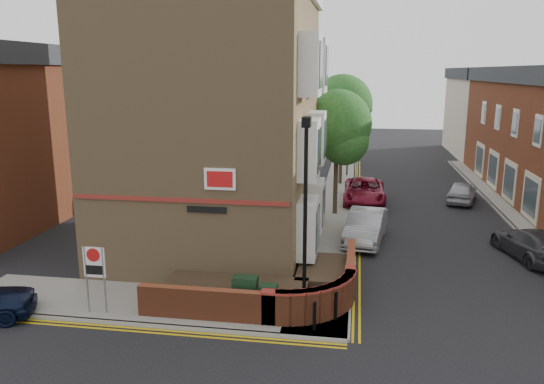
{
  "coord_description": "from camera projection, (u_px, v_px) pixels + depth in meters",
  "views": [
    {
      "loc": [
        3.07,
        -14.21,
        7.71
      ],
      "look_at": [
        0.13,
        4.0,
        3.49
      ],
      "focal_mm": 35.0,
      "sensor_mm": 36.0,
      "label": 1
    }
  ],
  "objects": [
    {
      "name": "garden_wall",
      "position": [
        261.0,
        300.0,
        18.28
      ],
      "size": [
        6.8,
        6.0,
        1.2
      ],
      "primitive_type": null,
      "color": "brown",
      "rests_on": "ground"
    },
    {
      "name": "pavement_main",
      "position": [
        336.0,
        205.0,
        30.94
      ],
      "size": [
        2.0,
        32.0,
        0.12
      ],
      "primitive_type": "cube",
      "color": "gray",
      "rests_on": "ground"
    },
    {
      "name": "corner_building",
      "position": [
        218.0,
        107.0,
        22.62
      ],
      "size": [
        8.95,
        10.4,
        13.6
      ],
      "color": "#95774F",
      "rests_on": "ground"
    },
    {
      "name": "yellow_lines_main",
      "position": [
        358.0,
        207.0,
        30.76
      ],
      "size": [
        0.28,
        32.0,
        0.01
      ],
      "primitive_type": "cube",
      "color": "gold",
      "rests_on": "ground"
    },
    {
      "name": "kerb_main_far",
      "position": [
        513.0,
        227.0,
        26.66
      ],
      "size": [
        0.15,
        40.0,
        0.12
      ],
      "primitive_type": "cube",
      "color": "gray",
      "rests_on": "ground"
    },
    {
      "name": "silver_car_far",
      "position": [
        462.0,
        192.0,
        31.75
      ],
      "size": [
        2.47,
        4.0,
        1.27
      ],
      "primitive_type": "imported",
      "rotation": [
        0.0,
        0.0,
        2.86
      ],
      "color": "#9C9DA3",
      "rests_on": "ground"
    },
    {
      "name": "pavement_corner",
      "position": [
        154.0,
        304.0,
        17.84
      ],
      "size": [
        13.0,
        3.0,
        0.12
      ],
      "primitive_type": "cube",
      "color": "gray",
      "rests_on": "ground"
    },
    {
      "name": "bollard_far",
      "position": [
        336.0,
        306.0,
        16.49
      ],
      "size": [
        0.11,
        0.11,
        0.9
      ],
      "primitive_type": "cylinder",
      "color": "black",
      "rests_on": "pavement_corner"
    },
    {
      "name": "lamppost",
      "position": [
        305.0,
        219.0,
        16.03
      ],
      "size": [
        0.25,
        0.5,
        6.3
      ],
      "color": "black",
      "rests_on": "pavement_corner"
    },
    {
      "name": "tree_far",
      "position": [
        345.0,
        106.0,
        43.37
      ],
      "size": [
        3.81,
        3.81,
        7.0
      ],
      "color": "#382B1E",
      "rests_on": "pavement_main"
    },
    {
      "name": "traffic_light_assembly",
      "position": [
        348.0,
        140.0,
        38.93
      ],
      "size": [
        0.2,
        0.16,
        4.2
      ],
      "color": "black",
      "rests_on": "pavement_main"
    },
    {
      "name": "silver_car_near",
      "position": [
        366.0,
        226.0,
        24.37
      ],
      "size": [
        2.18,
        4.64,
        1.47
      ],
      "primitive_type": "imported",
      "rotation": [
        0.0,
        0.0,
        -0.14
      ],
      "color": "#929399",
      "rests_on": "ground"
    },
    {
      "name": "yellow_lines_side",
      "position": [
        133.0,
        330.0,
        16.17
      ],
      "size": [
        13.0,
        0.28,
        0.01
      ],
      "primitive_type": "cube",
      "color": "gold",
      "rests_on": "ground"
    },
    {
      "name": "utility_cabinet_large",
      "position": [
        245.0,
        294.0,
        17.01
      ],
      "size": [
        0.8,
        0.45,
        1.2
      ],
      "primitive_type": "cube",
      "color": "#15311C",
      "rests_on": "pavement_corner"
    },
    {
      "name": "zone_sign",
      "position": [
        95.0,
        267.0,
        16.76
      ],
      "size": [
        0.72,
        0.07,
        2.2
      ],
      "color": "slate",
      "rests_on": "pavement_corner"
    },
    {
      "name": "tree_mid",
      "position": [
        342.0,
        109.0,
        35.61
      ],
      "size": [
        4.03,
        4.03,
        7.42
      ],
      "color": "#382B1E",
      "rests_on": "pavement_main"
    },
    {
      "name": "utility_cabinet_small",
      "position": [
        268.0,
        301.0,
        16.6
      ],
      "size": [
        0.55,
        0.4,
        1.1
      ],
      "primitive_type": "cube",
      "color": "#15311C",
      "rests_on": "pavement_corner"
    },
    {
      "name": "tree_near",
      "position": [
        337.0,
        129.0,
        28.03
      ],
      "size": [
        3.64,
        3.65,
        6.7
      ],
      "color": "#382B1E",
      "rests_on": "pavement_main"
    },
    {
      "name": "red_car_main",
      "position": [
        364.0,
        191.0,
        31.54
      ],
      "size": [
        2.41,
        5.22,
        1.45
      ],
      "primitive_type": "imported",
      "rotation": [
        0.0,
        0.0,
        -0.0
      ],
      "color": "maroon",
      "rests_on": "ground"
    },
    {
      "name": "far_terrace_cream",
      "position": [
        482.0,
        111.0,
        49.28
      ],
      "size": [
        5.4,
        12.4,
        8.0
      ],
      "color": "beige",
      "rests_on": "ground"
    },
    {
      "name": "ground",
      "position": [
        246.0,
        335.0,
        15.87
      ],
      "size": [
        120.0,
        120.0,
        0.0
      ],
      "primitive_type": "plane",
      "color": "black",
      "rests_on": "ground"
    },
    {
      "name": "bollard_near",
      "position": [
        314.0,
        316.0,
        15.82
      ],
      "size": [
        0.11,
        0.11,
        0.9
      ],
      "primitive_type": "cylinder",
      "color": "black",
      "rests_on": "pavement_corner"
    },
    {
      "name": "kerb_side",
      "position": [
        136.0,
        324.0,
        16.4
      ],
      "size": [
        13.0,
        0.15,
        0.12
      ],
      "primitive_type": "cube",
      "color": "gray",
      "rests_on": "ground"
    },
    {
      "name": "grey_car_far",
      "position": [
        532.0,
        244.0,
        22.17
      ],
      "size": [
        2.82,
        4.76,
        1.29
      ],
      "primitive_type": "imported",
      "rotation": [
        0.0,
        0.0,
        3.38
      ],
      "color": "#323137",
      "rests_on": "ground"
    },
    {
      "name": "kerb_main_near",
      "position": [
        354.0,
        206.0,
        30.79
      ],
      "size": [
        0.15,
        32.0,
        0.12
      ],
      "primitive_type": "cube",
      "color": "gray",
      "rests_on": "ground"
    }
  ]
}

